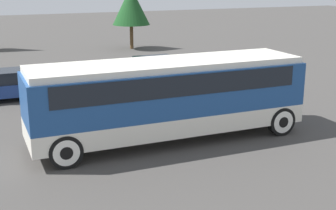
{
  "coord_description": "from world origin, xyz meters",
  "views": [
    {
      "loc": [
        -6.28,
        -14.83,
        5.78
      ],
      "look_at": [
        0.0,
        0.0,
        1.31
      ],
      "focal_mm": 50.0,
      "sensor_mm": 36.0,
      "label": 1
    }
  ],
  "objects_px": {
    "parked_car_mid": "(190,84)",
    "parked_car_far": "(15,84)",
    "parked_car_near": "(156,69)",
    "tour_bus": "(170,93)"
  },
  "relations": [
    {
      "from": "parked_car_near",
      "to": "parked_car_far",
      "type": "distance_m",
      "value": 7.69
    },
    {
      "from": "tour_bus",
      "to": "parked_car_near",
      "type": "xyz_separation_m",
      "value": [
        3.05,
        9.1,
        -1.05
      ]
    },
    {
      "from": "parked_car_near",
      "to": "parked_car_far",
      "type": "relative_size",
      "value": 0.98
    },
    {
      "from": "tour_bus",
      "to": "parked_car_far",
      "type": "xyz_separation_m",
      "value": [
        -4.6,
        8.32,
        -1.05
      ]
    },
    {
      "from": "parked_car_near",
      "to": "parked_car_mid",
      "type": "height_order",
      "value": "parked_car_near"
    },
    {
      "from": "parked_car_far",
      "to": "parked_car_mid",
      "type": "bearing_deg",
      "value": -21.34
    },
    {
      "from": "tour_bus",
      "to": "parked_car_mid",
      "type": "xyz_separation_m",
      "value": [
        3.27,
        5.25,
        -1.08
      ]
    },
    {
      "from": "parked_car_far",
      "to": "parked_car_near",
      "type": "bearing_deg",
      "value": 5.82
    },
    {
      "from": "parked_car_mid",
      "to": "parked_car_far",
      "type": "bearing_deg",
      "value": 158.66
    },
    {
      "from": "tour_bus",
      "to": "parked_car_near",
      "type": "bearing_deg",
      "value": 71.44
    }
  ]
}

